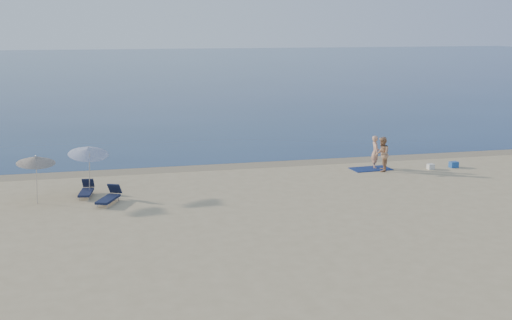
{
  "coord_description": "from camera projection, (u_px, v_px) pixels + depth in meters",
  "views": [
    {
      "loc": [
        -9.18,
        -12.48,
        7.23
      ],
      "look_at": [
        -2.39,
        16.0,
        1.0
      ],
      "focal_mm": 45.0,
      "sensor_mm": 36.0,
      "label": 1
    }
  ],
  "objects": [
    {
      "name": "person_right",
      "position": [
        382.0,
        154.0,
        31.94
      ],
      "size": [
        0.96,
        1.05,
        1.74
      ],
      "primitive_type": "imported",
      "rotation": [
        0.0,
        0.0,
        -2.03
      ],
      "color": "#AC7E5B",
      "rests_on": "ground"
    },
    {
      "name": "blue_cooler",
      "position": [
        454.0,
        165.0,
        32.91
      ],
      "size": [
        0.45,
        0.34,
        0.3
      ],
      "primitive_type": "cube",
      "rotation": [
        0.0,
        0.0,
        0.09
      ],
      "color": "#1D50A2",
      "rests_on": "ground"
    },
    {
      "name": "person_left",
      "position": [
        375.0,
        152.0,
        32.61
      ],
      "size": [
        0.52,
        0.68,
        1.68
      ],
      "primitive_type": "imported",
      "rotation": [
        0.0,
        0.0,
        1.36
      ],
      "color": "tan",
      "rests_on": "ground"
    },
    {
      "name": "lounger_left",
      "position": [
        86.0,
        191.0,
        27.4
      ],
      "size": [
        0.69,
        1.55,
        0.66
      ],
      "rotation": [
        0.0,
        0.0,
        -0.13
      ],
      "color": "#141A37",
      "rests_on": "ground"
    },
    {
      "name": "lounger_right",
      "position": [
        109.0,
        197.0,
        26.31
      ],
      "size": [
        1.13,
        1.68,
        0.71
      ],
      "rotation": [
        0.0,
        0.0,
        -0.42
      ],
      "color": "#141B37",
      "rests_on": "ground"
    },
    {
      "name": "wet_sand_strip",
      "position": [
        285.0,
        163.0,
        33.92
      ],
      "size": [
        240.0,
        1.6,
        0.0
      ],
      "primitive_type": "cube",
      "color": "#847254",
      "rests_on": "ground"
    },
    {
      "name": "beach_towel",
      "position": [
        371.0,
        169.0,
        32.55
      ],
      "size": [
        2.08,
        1.26,
        0.03
      ],
      "primitive_type": "cube",
      "rotation": [
        0.0,
        0.0,
        0.07
      ],
      "color": "#0F1E4F",
      "rests_on": "ground"
    },
    {
      "name": "sea",
      "position": [
        157.0,
        67.0,
        110.6
      ],
      "size": [
        240.0,
        160.0,
        0.01
      ],
      "primitive_type": "cube",
      "color": "#0C2449",
      "rests_on": "ground"
    },
    {
      "name": "umbrella_far",
      "position": [
        36.0,
        160.0,
        26.13
      ],
      "size": [
        2.05,
        2.07,
        2.09
      ],
      "rotation": [
        0.0,
        0.0,
        0.41
      ],
      "color": "silver",
      "rests_on": "ground"
    },
    {
      "name": "umbrella_near",
      "position": [
        88.0,
        151.0,
        27.4
      ],
      "size": [
        2.14,
        2.15,
        2.27
      ],
      "rotation": [
        0.0,
        0.0,
        0.29
      ],
      "color": "silver",
      "rests_on": "ground"
    },
    {
      "name": "white_bag",
      "position": [
        431.0,
        167.0,
        32.5
      ],
      "size": [
        0.33,
        0.29,
        0.27
      ],
      "primitive_type": "cube",
      "rotation": [
        0.0,
        0.0,
        0.06
      ],
      "color": "silver",
      "rests_on": "ground"
    }
  ]
}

